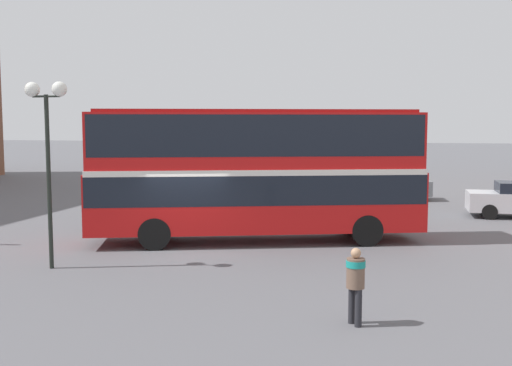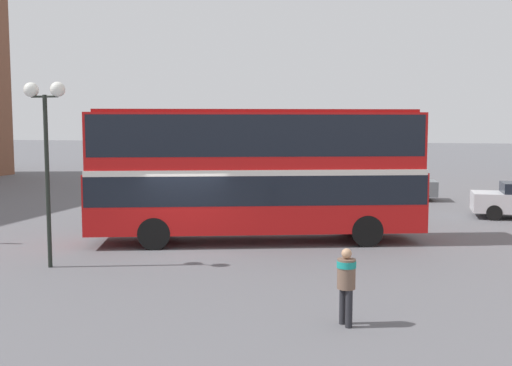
# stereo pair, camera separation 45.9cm
# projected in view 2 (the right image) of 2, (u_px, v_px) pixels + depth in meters

# --- Properties ---
(ground_plane) EXTENTS (240.00, 240.00, 0.00)m
(ground_plane) POSITION_uv_depth(u_px,v_px,m) (187.00, 250.00, 19.45)
(ground_plane) COLOR #5B5B60
(double_decker_bus) EXTENTS (11.59, 5.91, 4.58)m
(double_decker_bus) POSITION_uv_depth(u_px,v_px,m) (256.00, 167.00, 20.65)
(double_decker_bus) COLOR red
(double_decker_bus) RESTS_ON ground_plane
(pedestrian_foreground) EXTENTS (0.55, 0.55, 1.60)m
(pedestrian_foreground) POSITION_uv_depth(u_px,v_px,m) (346.00, 279.00, 12.09)
(pedestrian_foreground) COLOR #232328
(pedestrian_foreground) RESTS_ON ground_plane
(parked_car_kerb_far) EXTENTS (4.43, 2.26, 1.61)m
(parked_car_kerb_far) POSITION_uv_depth(u_px,v_px,m) (396.00, 185.00, 32.45)
(parked_car_kerb_far) COLOR slate
(parked_car_kerb_far) RESTS_ON ground_plane
(street_lamp_twin_globe) EXTENTS (1.26, 0.42, 5.26)m
(street_lamp_twin_globe) POSITION_uv_depth(u_px,v_px,m) (45.00, 120.00, 16.76)
(street_lamp_twin_globe) COLOR black
(street_lamp_twin_globe) RESTS_ON ground_plane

